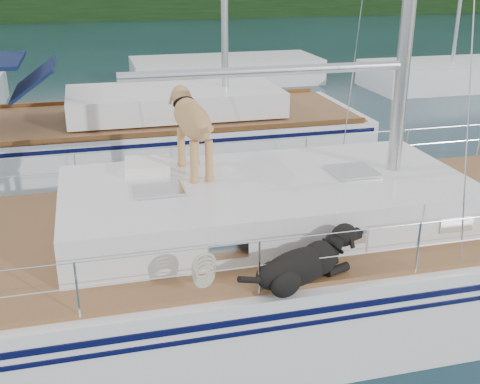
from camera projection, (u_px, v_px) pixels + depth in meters
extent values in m
plane|color=black|center=(208.00, 310.00, 8.20)|extent=(120.00, 120.00, 0.00)
cube|color=#595147|center=(96.00, 11.00, 49.74)|extent=(92.00, 1.00, 1.20)
cube|color=white|center=(208.00, 277.00, 8.02)|extent=(12.00, 3.80, 1.40)
cube|color=olive|center=(206.00, 228.00, 7.76)|extent=(11.52, 3.50, 0.06)
cube|color=white|center=(266.00, 200.00, 7.84)|extent=(5.20, 2.50, 0.55)
cylinder|color=silver|center=(268.00, 71.00, 7.24)|extent=(3.60, 0.12, 0.12)
cylinder|color=silver|center=(240.00, 244.00, 5.97)|extent=(10.56, 0.01, 0.01)
cylinder|color=silver|center=(183.00, 146.00, 9.13)|extent=(10.56, 0.01, 0.01)
cube|color=#1B34AD|center=(180.00, 184.00, 9.11)|extent=(0.77, 0.56, 0.06)
cube|color=white|center=(148.00, 166.00, 8.01)|extent=(0.64, 0.54, 0.15)
torus|color=beige|center=(204.00, 266.00, 5.96)|extent=(0.37, 0.22, 0.35)
cube|color=white|center=(125.00, 146.00, 13.89)|extent=(11.00, 3.50, 1.30)
cube|color=olive|center=(123.00, 119.00, 13.65)|extent=(10.56, 3.29, 0.06)
cube|color=white|center=(174.00, 101.00, 13.81)|extent=(4.80, 2.30, 0.55)
cube|color=white|center=(226.00, 72.00, 23.45)|extent=(7.20, 3.00, 1.10)
cube|color=white|center=(451.00, 76.00, 22.61)|extent=(6.40, 3.00, 1.10)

